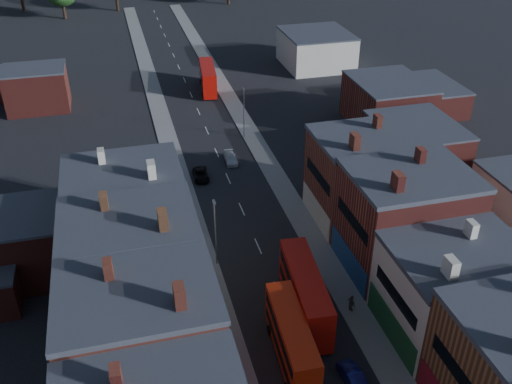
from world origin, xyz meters
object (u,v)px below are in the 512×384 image
car_1 (355,379)px  ped_3 (351,303)px  car_2 (201,174)px  bus_2 (208,77)px  car_3 (231,158)px  bus_0 (292,339)px  bus_1 (305,293)px

car_1 → ped_3: (3.23, 8.42, 0.37)m
ped_3 → car_2: bearing=3.9°
bus_2 → car_3: (-2.09, -28.70, -1.96)m
bus_0 → bus_2: (5.00, 66.30, 0.08)m
car_2 → ped_3: (9.63, -29.67, 0.44)m
car_1 → car_3: (-1.42, 41.64, -0.08)m
car_2 → ped_3: bearing=-69.5°
bus_2 → car_1: (-0.67, -70.34, -1.88)m
bus_0 → car_3: bearing=88.9°
bus_0 → car_1: bus_0 is taller
bus_1 → bus_2: bus_1 is taller
car_2 → ped_3: 31.20m
bus_0 → car_3: size_ratio=2.66×
bus_0 → car_2: size_ratio=2.48×
bus_2 → car_2: (-7.08, -32.25, -1.94)m
bus_0 → ped_3: bus_0 is taller
bus_2 → car_3: bus_2 is taller
car_1 → car_3: size_ratio=1.01×
bus_2 → bus_0: bearing=-87.9°
bus_1 → car_3: size_ratio=2.92×
bus_0 → bus_2: size_ratio=0.96×
car_2 → car_3: (4.98, 3.55, -0.02)m
bus_1 → car_1: size_ratio=2.89×
bus_2 → car_1: bus_2 is taller
car_2 → bus_1: bearing=-77.5°
bus_2 → car_1: size_ratio=2.75×
bus_1 → bus_2: 61.14m
car_2 → ped_3: size_ratio=2.35×
car_1 → car_2: 38.63m
car_2 → ped_3: ped_3 is taller
bus_1 → car_1: 9.54m
bus_2 → car_3: size_ratio=2.77×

